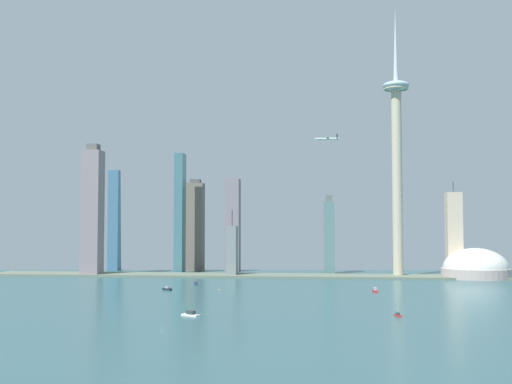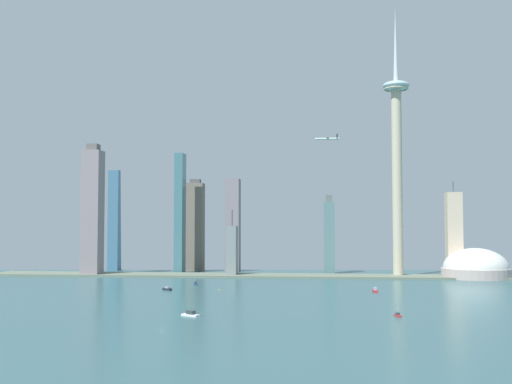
{
  "view_description": "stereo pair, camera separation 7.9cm",
  "coord_description": "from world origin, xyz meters",
  "px_view_note": "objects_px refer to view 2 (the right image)",
  "views": [
    {
      "loc": [
        108.07,
        -421.34,
        70.01
      ],
      "look_at": [
        18.07,
        451.52,
        118.02
      ],
      "focal_mm": 43.82,
      "sensor_mm": 36.0,
      "label": 1
    },
    {
      "loc": [
        108.15,
        -421.33,
        70.01
      ],
      "look_at": [
        18.07,
        451.52,
        118.02
      ],
      "focal_mm": 43.82,
      "sensor_mm": 36.0,
      "label": 2
    }
  ],
  "objects_px": {
    "boat_4": "(167,289)",
    "skyscraper_6": "(329,237)",
    "stadium_dome": "(476,269)",
    "skyscraper_0": "(232,251)",
    "skyscraper_5": "(233,225)",
    "skyscraper_7": "(92,212)",
    "airplane": "(327,139)",
    "skyscraper_1": "(115,220)",
    "boat_1": "(196,284)",
    "skyscraper_2": "(180,213)",
    "boat_2": "(375,290)",
    "boat_3": "(191,314)",
    "boat_0": "(398,315)",
    "channel_buoy_0": "(219,289)",
    "skyscraper_4": "(195,226)",
    "observation_tower": "(397,146)",
    "skyscraper_3": "(454,234)"
  },
  "relations": [
    {
      "from": "skyscraper_0",
      "to": "channel_buoy_0",
      "type": "height_order",
      "value": "skyscraper_0"
    },
    {
      "from": "channel_buoy_0",
      "to": "airplane",
      "type": "bearing_deg",
      "value": 46.86
    },
    {
      "from": "boat_3",
      "to": "airplane",
      "type": "bearing_deg",
      "value": -77.51
    },
    {
      "from": "observation_tower",
      "to": "stadium_dome",
      "type": "bearing_deg",
      "value": -7.01
    },
    {
      "from": "skyscraper_2",
      "to": "skyscraper_7",
      "type": "distance_m",
      "value": 127.94
    },
    {
      "from": "skyscraper_2",
      "to": "skyscraper_4",
      "type": "relative_size",
      "value": 1.24
    },
    {
      "from": "skyscraper_1",
      "to": "channel_buoy_0",
      "type": "height_order",
      "value": "skyscraper_1"
    },
    {
      "from": "boat_3",
      "to": "skyscraper_6",
      "type": "bearing_deg",
      "value": -73.24
    },
    {
      "from": "skyscraper_2",
      "to": "boat_2",
      "type": "xyz_separation_m",
      "value": [
        266.74,
        -240.76,
        -87.65
      ]
    },
    {
      "from": "boat_4",
      "to": "boat_1",
      "type": "bearing_deg",
      "value": -68.03
    },
    {
      "from": "stadium_dome",
      "to": "boat_2",
      "type": "xyz_separation_m",
      "value": [
        -150.23,
        -192.59,
        -10.06
      ]
    },
    {
      "from": "boat_1",
      "to": "airplane",
      "type": "bearing_deg",
      "value": -70.54
    },
    {
      "from": "skyscraper_6",
      "to": "boat_1",
      "type": "xyz_separation_m",
      "value": [
        -160.85,
        -188.89,
        -53.16
      ]
    },
    {
      "from": "stadium_dome",
      "to": "skyscraper_2",
      "type": "relative_size",
      "value": 0.5
    },
    {
      "from": "skyscraper_4",
      "to": "airplane",
      "type": "height_order",
      "value": "airplane"
    },
    {
      "from": "boat_0",
      "to": "boat_2",
      "type": "bearing_deg",
      "value": 168.0
    },
    {
      "from": "boat_0",
      "to": "channel_buoy_0",
      "type": "distance_m",
      "value": 249.68
    },
    {
      "from": "skyscraper_4",
      "to": "boat_0",
      "type": "bearing_deg",
      "value": -61.62
    },
    {
      "from": "boat_4",
      "to": "boat_2",
      "type": "bearing_deg",
      "value": -139.78
    },
    {
      "from": "boat_0",
      "to": "boat_3",
      "type": "relative_size",
      "value": 0.66
    },
    {
      "from": "boat_4",
      "to": "channel_buoy_0",
      "type": "bearing_deg",
      "value": -133.96
    },
    {
      "from": "stadium_dome",
      "to": "skyscraper_6",
      "type": "relative_size",
      "value": 0.78
    },
    {
      "from": "skyscraper_7",
      "to": "airplane",
      "type": "bearing_deg",
      "value": -8.62
    },
    {
      "from": "skyscraper_1",
      "to": "boat_1",
      "type": "bearing_deg",
      "value": -52.92
    },
    {
      "from": "stadium_dome",
      "to": "boat_3",
      "type": "xyz_separation_m",
      "value": [
        -308.59,
        -387.26,
        -10.37
      ]
    },
    {
      "from": "skyscraper_1",
      "to": "skyscraper_7",
      "type": "relative_size",
      "value": 0.85
    },
    {
      "from": "boat_3",
      "to": "boat_0",
      "type": "bearing_deg",
      "value": -143.65
    },
    {
      "from": "stadium_dome",
      "to": "observation_tower",
      "type": "bearing_deg",
      "value": 172.99
    },
    {
      "from": "skyscraper_2",
      "to": "skyscraper_5",
      "type": "distance_m",
      "value": 89.66
    },
    {
      "from": "skyscraper_5",
      "to": "boat_4",
      "type": "relative_size",
      "value": 11.6
    },
    {
      "from": "skyscraper_7",
      "to": "airplane",
      "type": "xyz_separation_m",
      "value": [
        331.72,
        -50.3,
        92.61
      ]
    },
    {
      "from": "observation_tower",
      "to": "skyscraper_6",
      "type": "bearing_deg",
      "value": 156.24
    },
    {
      "from": "skyscraper_5",
      "to": "skyscraper_6",
      "type": "height_order",
      "value": "skyscraper_5"
    },
    {
      "from": "stadium_dome",
      "to": "skyscraper_0",
      "type": "height_order",
      "value": "skyscraper_0"
    },
    {
      "from": "boat_1",
      "to": "channel_buoy_0",
      "type": "relative_size",
      "value": 6.31
    },
    {
      "from": "skyscraper_1",
      "to": "skyscraper_4",
      "type": "relative_size",
      "value": 1.1
    },
    {
      "from": "skyscraper_5",
      "to": "skyscraper_1",
      "type": "bearing_deg",
      "value": 178.68
    },
    {
      "from": "boat_0",
      "to": "channel_buoy_0",
      "type": "xyz_separation_m",
      "value": [
        -169.97,
        182.9,
        -0.35
      ]
    },
    {
      "from": "boat_0",
      "to": "boat_4",
      "type": "distance_m",
      "value": 286.85
    },
    {
      "from": "observation_tower",
      "to": "boat_3",
      "type": "height_order",
      "value": "observation_tower"
    },
    {
      "from": "skyscraper_3",
      "to": "skyscraper_4",
      "type": "height_order",
      "value": "skyscraper_4"
    },
    {
      "from": "stadium_dome",
      "to": "skyscraper_7",
      "type": "xyz_separation_m",
      "value": [
        -530.02,
        -11.7,
        78.68
      ]
    },
    {
      "from": "skyscraper_0",
      "to": "skyscraper_7",
      "type": "height_order",
      "value": "skyscraper_7"
    },
    {
      "from": "skyscraper_0",
      "to": "skyscraper_2",
      "type": "height_order",
      "value": "skyscraper_2"
    },
    {
      "from": "skyscraper_3",
      "to": "skyscraper_7",
      "type": "distance_m",
      "value": 512.55
    },
    {
      "from": "boat_4",
      "to": "skyscraper_6",
      "type": "bearing_deg",
      "value": -86.54
    },
    {
      "from": "stadium_dome",
      "to": "skyscraper_5",
      "type": "bearing_deg",
      "value": 164.24
    },
    {
      "from": "skyscraper_7",
      "to": "boat_0",
      "type": "height_order",
      "value": "skyscraper_7"
    },
    {
      "from": "airplane",
      "to": "skyscraper_1",
      "type": "bearing_deg",
      "value": -28.62
    },
    {
      "from": "skyscraper_5",
      "to": "boat_0",
      "type": "distance_m",
      "value": 513.95
    }
  ]
}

